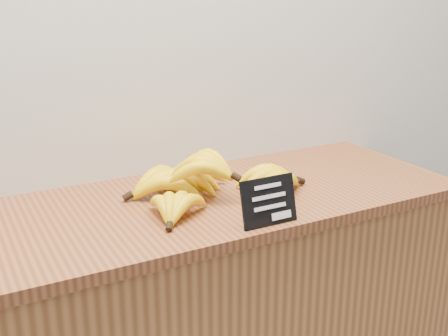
% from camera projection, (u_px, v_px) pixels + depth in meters
% --- Properties ---
extents(counter_top, '(1.31, 0.54, 0.03)m').
position_uv_depth(counter_top, '(215.00, 200.00, 1.51)').
color(counter_top, brown).
rests_on(counter_top, counter).
extents(chalkboard_sign, '(0.14, 0.03, 0.11)m').
position_uv_depth(chalkboard_sign, '(269.00, 201.00, 1.31)').
color(chalkboard_sign, black).
rests_on(chalkboard_sign, counter_top).
extents(banana_pile, '(0.52, 0.39, 0.12)m').
position_uv_depth(banana_pile, '(203.00, 181.00, 1.48)').
color(banana_pile, yellow).
rests_on(banana_pile, counter_top).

